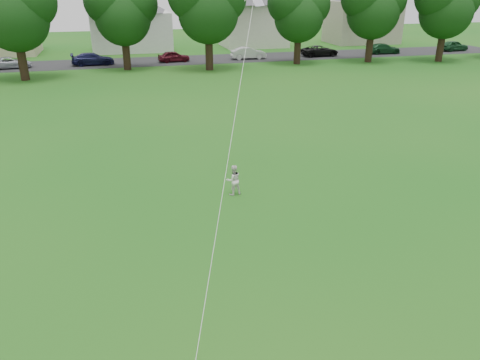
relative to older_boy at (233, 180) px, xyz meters
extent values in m
plane|color=#156016|center=(-1.85, -5.89, -0.63)|extent=(160.00, 160.00, 0.00)
cube|color=#2D2D30|center=(-1.85, 36.11, -0.62)|extent=(90.00, 7.00, 0.01)
imported|color=silver|center=(0.00, 0.00, 0.00)|extent=(0.67, 0.55, 1.26)
cylinder|color=white|center=(-1.01, -4.15, 3.46)|extent=(0.01, 0.01, 14.02)
cylinder|color=black|center=(-11.99, 28.19, 1.13)|extent=(0.74, 0.74, 3.52)
cylinder|color=black|center=(-3.04, 31.46, 1.02)|extent=(0.72, 0.72, 3.30)
cylinder|color=black|center=(4.79, 29.25, 1.17)|extent=(0.75, 0.75, 3.59)
cylinder|color=black|center=(14.50, 30.63, 0.95)|extent=(0.71, 0.71, 3.16)
cylinder|color=black|center=(22.46, 29.87, 1.08)|extent=(0.73, 0.73, 3.42)
cylinder|color=black|center=(30.11, 28.29, 1.09)|extent=(0.74, 0.74, 3.45)
imported|color=#A1A3AF|center=(-14.36, 35.11, -0.07)|extent=(4.20, 2.36, 1.11)
imported|color=#121439|center=(-6.41, 35.11, 0.01)|extent=(4.43, 2.05, 1.25)
imported|color=#4C0F18|center=(2.02, 35.11, -0.04)|extent=(3.52, 1.68, 1.16)
imported|color=silver|center=(10.39, 35.11, 0.03)|extent=(3.98, 1.53, 1.29)
imported|color=black|center=(19.08, 35.11, -0.01)|extent=(4.44, 2.21, 1.21)
imported|color=#174623|center=(27.35, 35.11, -0.02)|extent=(4.18, 1.84, 1.20)
imported|color=#174522|center=(37.22, 35.11, 0.02)|extent=(3.91, 1.94, 1.28)
cube|color=silver|center=(-1.85, 46.11, 1.66)|extent=(9.59, 7.33, 4.59)
cube|color=beige|center=(14.15, 46.11, 2.04)|extent=(8.19, 6.50, 5.35)
cube|color=#A7A08A|center=(30.15, 46.11, 2.19)|extent=(9.23, 6.50, 5.64)
camera|label=1|loc=(-4.10, -16.78, 7.30)|focal=35.00mm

